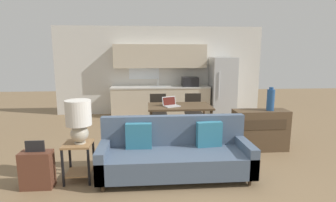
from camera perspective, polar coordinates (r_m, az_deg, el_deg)
The scene contains 14 objects.
ground_plane at distance 4.06m, azimuth 1.72°, elevation -17.19°, with size 20.00×20.00×0.00m, color #7F6647.
wall_back at distance 8.24m, azimuth -1.79°, elevation 6.61°, with size 6.40×0.07×2.70m.
kitchen_counter at distance 7.99m, azimuth -1.50°, elevation 2.83°, with size 2.97×0.65×2.15m.
refrigerator at distance 8.18m, azimuth 11.76°, elevation 3.08°, with size 0.72×0.77×1.77m.
dining_table at distance 5.70m, azimuth 2.52°, elevation -1.70°, with size 1.37×0.83×0.77m.
couch at distance 4.13m, azimuth 1.51°, elevation -11.48°, with size 2.28×0.80×0.90m.
side_table at distance 4.17m, azimuth -18.88°, elevation -11.23°, with size 0.40×0.40×0.58m.
table_lamp at distance 3.99m, azimuth -18.87°, elevation -3.59°, with size 0.36×0.36×0.64m.
credenza at distance 5.47m, azimuth 19.40°, elevation -5.97°, with size 1.05×0.39×0.79m.
vase at distance 5.39m, azimuth 21.44°, elevation 0.28°, with size 0.14×0.14×0.45m.
dining_chair_far_right at distance 6.52m, azimuth 5.55°, elevation -2.00°, with size 0.43×0.43×0.90m.
dining_chair_far_left at distance 6.43m, azimuth -2.16°, elevation -2.13°, with size 0.43×0.43×0.90m.
laptop at distance 5.60m, azimuth 0.57°, elevation -0.63°, with size 0.40×0.37×0.20m.
suitcase at distance 4.21m, azimuth -26.61°, elevation -13.17°, with size 0.43×0.22×0.69m.
Camera 1 is at (-0.40, -3.58, 1.87)m, focal length 28.00 mm.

